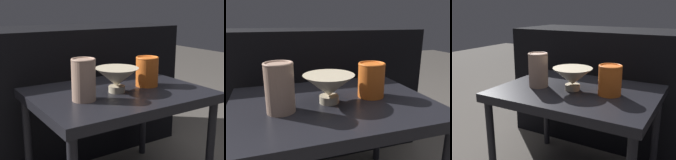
{
  "view_description": "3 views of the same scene",
  "coord_description": "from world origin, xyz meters",
  "views": [
    {
      "loc": [
        -0.72,
        -1.08,
        0.85
      ],
      "look_at": [
        -0.05,
        -0.03,
        0.55
      ],
      "focal_mm": 50.0,
      "sensor_mm": 36.0,
      "label": 1
    },
    {
      "loc": [
        -0.22,
        -0.74,
        0.78
      ],
      "look_at": [
        0.02,
        -0.01,
        0.57
      ],
      "focal_mm": 35.0,
      "sensor_mm": 36.0,
      "label": 2
    },
    {
      "loc": [
        0.52,
        -1.06,
        0.86
      ],
      "look_at": [
        -0.05,
        -0.04,
        0.53
      ],
      "focal_mm": 42.0,
      "sensor_mm": 36.0,
      "label": 3
    }
  ],
  "objects": [
    {
      "name": "table",
      "position": [
        0.0,
        0.0,
        0.44
      ],
      "size": [
        0.74,
        0.56,
        0.49
      ],
      "color": "black",
      "rests_on": "ground_plane"
    },
    {
      "name": "vase_textured_left",
      "position": [
        -0.19,
        -0.05,
        0.57
      ],
      "size": [
        0.1,
        0.1,
        0.17
      ],
      "color": "tan",
      "rests_on": "table"
    },
    {
      "name": "couch_backdrop",
      "position": [
        0.0,
        0.58,
        0.36
      ],
      "size": [
        1.29,
        0.5,
        0.73
      ],
      "color": "black",
      "rests_on": "ground_plane"
    },
    {
      "name": "vase_colorful_right",
      "position": [
        0.16,
        0.0,
        0.56
      ],
      "size": [
        0.1,
        0.1,
        0.13
      ],
      "color": "orange",
      "rests_on": "table"
    },
    {
      "name": "bowl",
      "position": [
        -0.02,
        -0.02,
        0.55
      ],
      "size": [
        0.19,
        0.19,
        0.11
      ],
      "color": "#C1B293",
      "rests_on": "table"
    }
  ]
}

